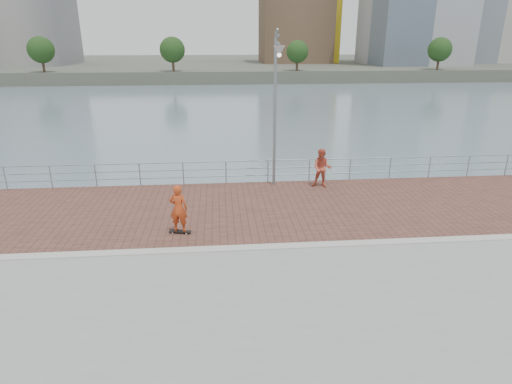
{
  "coord_description": "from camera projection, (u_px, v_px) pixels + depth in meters",
  "views": [
    {
      "loc": [
        -1.31,
        -12.88,
        6.67
      ],
      "look_at": [
        0.0,
        2.0,
        1.3
      ],
      "focal_mm": 30.0,
      "sensor_mm": 36.0,
      "label": 1
    }
  ],
  "objects": [
    {
      "name": "skateboarder",
      "position": [
        179.0,
        208.0,
        15.17
      ],
      "size": [
        0.72,
        0.55,
        1.77
      ],
      "primitive_type": "imported",
      "rotation": [
        0.0,
        0.0,
        2.93
      ],
      "color": "#BF3F19",
      "rests_on": "skateboard"
    },
    {
      "name": "curb",
      "position": [
        261.0,
        247.0,
        14.43
      ],
      "size": [
        40.0,
        0.4,
        0.06
      ],
      "primitive_type": "cube",
      "color": "#B7B5AD",
      "rests_on": "seawall"
    },
    {
      "name": "skateboard",
      "position": [
        180.0,
        231.0,
        15.48
      ],
      "size": [
        0.82,
        0.36,
        0.09
      ],
      "rotation": [
        0.0,
        0.0,
        -0.21
      ],
      "color": "black",
      "rests_on": "brick_lane"
    },
    {
      "name": "bystander",
      "position": [
        322.0,
        168.0,
        20.05
      ],
      "size": [
        1.08,
        0.96,
        1.84
      ],
      "primitive_type": "imported",
      "rotation": [
        0.0,
        0.0,
        -0.35
      ],
      "color": "#CC543C",
      "rests_on": "brick_lane"
    },
    {
      "name": "brick_lane",
      "position": [
        253.0,
        208.0,
        17.81
      ],
      "size": [
        40.0,
        6.8,
        0.02
      ],
      "primitive_type": "cube",
      "color": "brown",
      "rests_on": "seawall"
    },
    {
      "name": "guardrail",
      "position": [
        247.0,
        169.0,
        20.77
      ],
      "size": [
        39.06,
        0.06,
        1.13
      ],
      "color": "#8C9EA8",
      "rests_on": "brick_lane"
    },
    {
      "name": "shoreline_trees",
      "position": [
        187.0,
        51.0,
        84.53
      ],
      "size": [
        109.57,
        5.0,
        6.66
      ],
      "color": "#473323",
      "rests_on": "far_shore"
    },
    {
      "name": "far_shore",
      "position": [
        221.0,
        65.0,
        129.53
      ],
      "size": [
        320.0,
        95.0,
        2.5
      ],
      "primitive_type": "cube",
      "color": "#4C5142",
      "rests_on": "ground"
    },
    {
      "name": "water",
      "position": [
        261.0,
        299.0,
        15.11
      ],
      "size": [
        400.0,
        400.0,
        0.0
      ],
      "primitive_type": "plane",
      "color": "slate",
      "rests_on": "ground"
    },
    {
      "name": "street_lamp",
      "position": [
        277.0,
        84.0,
        18.55
      ],
      "size": [
        0.49,
        1.43,
        6.75
      ],
      "color": "gray",
      "rests_on": "brick_lane"
    },
    {
      "name": "seawall",
      "position": [
        282.0,
        383.0,
        10.09
      ],
      "size": [
        40.0,
        24.0,
        2.0
      ],
      "primitive_type": "cube",
      "color": "gray",
      "rests_on": "ground"
    }
  ]
}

